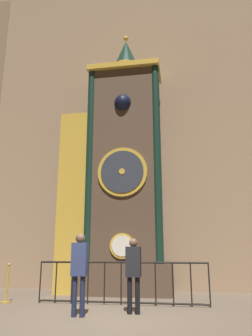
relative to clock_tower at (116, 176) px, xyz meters
The scene contains 7 objects.
ground_plane 5.78m from the clock_tower, 81.67° to the right, with size 28.00×28.00×0.00m, color brown.
cathedral_back_wall 3.61m from the clock_tower, 67.31° to the left, with size 24.00×0.32×14.68m.
clock_tower is the anchor object (origin of this frame).
railing_fence 4.06m from the clock_tower, 74.54° to the right, with size 4.61×0.05×1.10m.
visitor_near 4.88m from the clock_tower, 90.27° to the right, with size 0.35×0.23×1.76m.
visitor_far 4.65m from the clock_tower, 71.76° to the right, with size 0.35×0.23×1.66m.
stanchion_post 5.03m from the clock_tower, 138.24° to the right, with size 0.28×0.28×1.04m.
Camera 1 is at (1.68, -7.04, 1.36)m, focal length 35.00 mm.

